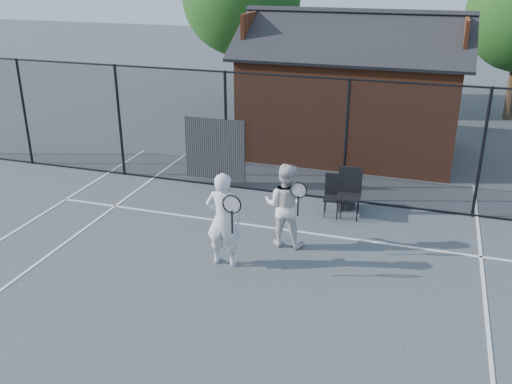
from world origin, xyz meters
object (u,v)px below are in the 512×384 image
(waste_bin, at_px, (346,195))
(player_front, at_px, (223,220))
(player_back, at_px, (285,205))
(chair_left, at_px, (334,196))
(chair_right, at_px, (349,194))
(clubhouse, at_px, (351,99))

(waste_bin, bearing_deg, player_front, -118.11)
(player_back, relative_size, chair_left, 1.90)
(chair_right, xyz_separation_m, waste_bin, (-0.12, 0.50, -0.24))
(player_front, xyz_separation_m, chair_left, (1.59, 2.88, -0.48))
(clubhouse, height_order, chair_right, clubhouse)
(player_front, relative_size, player_back, 1.06)
(player_front, bearing_deg, chair_right, 56.25)
(chair_left, bearing_deg, waste_bin, 59.88)
(clubhouse, bearing_deg, player_front, -98.42)
(player_front, relative_size, chair_left, 2.02)
(clubhouse, bearing_deg, waste_bin, -81.54)
(player_back, bearing_deg, chair_left, 68.18)
(waste_bin, bearing_deg, clubhouse, 98.46)
(player_back, distance_m, chair_right, 2.04)
(player_back, xyz_separation_m, chair_left, (0.69, 1.73, -0.42))
(chair_right, bearing_deg, player_back, -124.92)
(clubhouse, distance_m, chair_right, 5.07)
(chair_right, bearing_deg, clubhouse, 94.82)
(chair_left, relative_size, chair_right, 0.84)
(chair_right, relative_size, waste_bin, 1.75)
(chair_right, height_order, waste_bin, chair_right)
(chair_left, bearing_deg, chair_right, -6.45)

